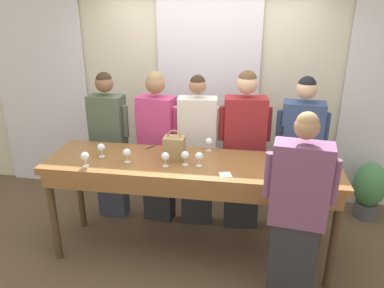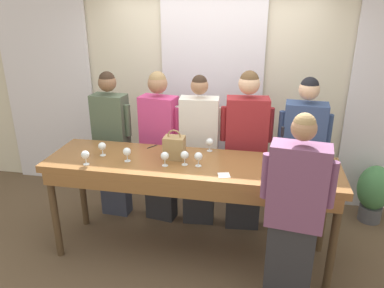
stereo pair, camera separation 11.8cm
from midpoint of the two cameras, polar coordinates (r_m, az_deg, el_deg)
ground_plane at (r=4.02m, az=-1.05°, el=-16.14°), size 18.00×18.00×0.00m
wall_back at (r=4.69m, az=1.81°, el=8.42°), size 12.00×0.06×2.80m
curtain_panel_left at (r=5.37m, az=-22.47°, el=7.87°), size 1.23×0.03×2.69m
curtain_panel_center at (r=4.64m, az=1.69°, el=7.57°), size 1.23×0.03×2.69m
tasting_bar at (r=3.52m, az=-1.20°, el=-4.30°), size 2.74×0.73×1.02m
wine_bottle at (r=3.58m, az=12.41°, el=-0.56°), size 0.08×0.08×0.34m
handbag at (r=3.53m, az=-3.68°, el=-0.53°), size 0.19×0.15×0.29m
wine_glass_front_left at (r=3.52m, az=-16.94°, el=-1.84°), size 0.08×0.08×0.13m
wine_glass_front_mid at (r=3.37m, az=0.08°, el=-1.92°), size 0.08×0.08×0.13m
wine_glass_front_right at (r=3.51m, az=-10.86°, el=-1.33°), size 0.08×0.08×0.13m
wine_glass_center_left at (r=3.38m, az=-5.09°, el=-1.95°), size 0.08×0.08×0.13m
wine_glass_center_mid at (r=3.27m, az=16.98°, el=-3.65°), size 0.08×0.08×0.13m
wine_glass_center_right at (r=3.71m, az=1.69°, el=0.30°), size 0.08×0.08×0.13m
wine_glass_back_left at (r=3.40m, az=-2.05°, el=-1.76°), size 0.08×0.08×0.13m
wine_glass_back_mid at (r=3.39m, az=11.24°, el=-2.19°), size 0.08×0.08×0.13m
wine_glass_back_right at (r=3.69m, az=-14.57°, el=-0.56°), size 0.08×0.08×0.13m
napkin at (r=3.25m, az=4.07°, el=-4.69°), size 0.12×0.12×0.00m
pen at (r=3.85m, az=-7.17°, el=-0.48°), size 0.07×0.11×0.01m
guest_olive_jacket at (r=4.36m, az=-13.23°, el=-0.12°), size 0.49×0.24×1.72m
guest_pink_top at (r=4.18m, az=-6.08°, el=-0.37°), size 0.51×0.28×1.74m
guest_cream_sweater at (r=4.10m, az=-0.02°, el=-1.09°), size 0.52×0.24×1.72m
guest_striped_shirt at (r=4.04m, az=7.05°, el=-1.00°), size 0.55×0.28×1.78m
guest_navy_coat at (r=4.08m, az=15.21°, el=-1.84°), size 0.53×0.27×1.74m
host_pouring at (r=3.03m, az=14.54°, el=-10.66°), size 0.54×0.27×1.71m
potted_plant at (r=4.83m, az=24.76°, el=-6.14°), size 0.37×0.37×0.69m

